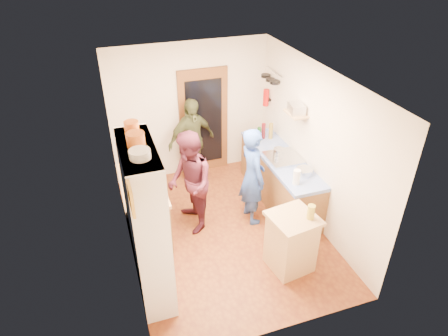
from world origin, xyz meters
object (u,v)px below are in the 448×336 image
island_base (291,243)px  person_back (192,141)px  hutch_body (147,224)px  person_hob (255,177)px  right_counter_base (279,180)px  person_left (191,181)px

island_base → person_back: size_ratio=0.51×
hutch_body → person_hob: bearing=26.9°
right_counter_base → person_left: (-1.64, -0.17, 0.43)m
hutch_body → right_counter_base: size_ratio=1.00×
island_base → person_left: person_left is taller
hutch_body → person_left: size_ratio=1.29×
island_base → person_back: 2.82m
person_left → person_back: 1.37m
person_hob → person_back: 1.63m
hutch_body → island_base: bearing=-7.4°
island_base → right_counter_base: bearing=70.1°
hutch_body → person_back: size_ratio=1.31×
hutch_body → person_back: (1.23, 2.45, -0.26)m
hutch_body → right_counter_base: hutch_body is taller
person_hob → person_back: bearing=21.0°
hutch_body → person_left: hutch_body is taller
person_left → right_counter_base: bearing=94.7°
right_counter_base → person_left: person_left is taller
hutch_body → island_base: (1.94, -0.25, -0.67)m
island_base → person_hob: size_ratio=0.51×
person_hob → person_left: person_left is taller
right_counter_base → person_back: 1.76m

